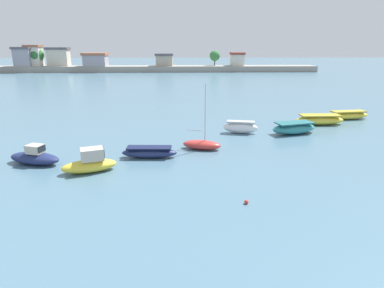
{
  "coord_description": "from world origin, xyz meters",
  "views": [
    {
      "loc": [
        13.14,
        -7.49,
        8.75
      ],
      "look_at": [
        13.96,
        18.61,
        0.64
      ],
      "focal_mm": 30.54,
      "sensor_mm": 36.0,
      "label": 1
    }
  ],
  "objects_px": {
    "moored_boat_4": "(149,152)",
    "moored_boat_8": "(320,120)",
    "mooring_buoy_0": "(246,202)",
    "moored_boat_7": "(294,128)",
    "moored_boat_2": "(35,157)",
    "moored_boat_6": "(241,127)",
    "moored_boat_5": "(202,144)",
    "moored_boat_3": "(90,163)",
    "moored_boat_9": "(348,115)"
  },
  "relations": [
    {
      "from": "moored_boat_4",
      "to": "moored_boat_8",
      "type": "xyz_separation_m",
      "value": [
        17.99,
        10.45,
        0.11
      ]
    },
    {
      "from": "moored_boat_8",
      "to": "mooring_buoy_0",
      "type": "distance_m",
      "value": 21.93
    },
    {
      "from": "moored_boat_7",
      "to": "mooring_buoy_0",
      "type": "xyz_separation_m",
      "value": [
        -7.61,
        -14.77,
        -0.45
      ]
    },
    {
      "from": "moored_boat_2",
      "to": "mooring_buoy_0",
      "type": "relative_size",
      "value": 18.12
    },
    {
      "from": "moored_boat_2",
      "to": "moored_boat_6",
      "type": "relative_size",
      "value": 1.22
    },
    {
      "from": "moored_boat_5",
      "to": "moored_boat_8",
      "type": "xyz_separation_m",
      "value": [
        13.68,
        8.44,
        0.11
      ]
    },
    {
      "from": "moored_boat_8",
      "to": "moored_boat_3",
      "type": "bearing_deg",
      "value": -149.28
    },
    {
      "from": "moored_boat_6",
      "to": "moored_boat_7",
      "type": "xyz_separation_m",
      "value": [
        5.32,
        -0.38,
        -0.03
      ]
    },
    {
      "from": "moored_boat_3",
      "to": "mooring_buoy_0",
      "type": "xyz_separation_m",
      "value": [
        10.13,
        -5.19,
        -0.52
      ]
    },
    {
      "from": "moored_boat_4",
      "to": "moored_boat_9",
      "type": "distance_m",
      "value": 25.95
    },
    {
      "from": "moored_boat_8",
      "to": "moored_boat_6",
      "type": "bearing_deg",
      "value": -161.06
    },
    {
      "from": "moored_boat_2",
      "to": "moored_boat_8",
      "type": "xyz_separation_m",
      "value": [
        26.48,
        11.6,
        0.02
      ]
    },
    {
      "from": "moored_boat_3",
      "to": "moored_boat_7",
      "type": "relative_size",
      "value": 0.81
    },
    {
      "from": "moored_boat_3",
      "to": "moored_boat_6",
      "type": "bearing_deg",
      "value": 19.72
    },
    {
      "from": "moored_boat_3",
      "to": "moored_boat_5",
      "type": "bearing_deg",
      "value": 11.79
    },
    {
      "from": "moored_boat_3",
      "to": "moored_boat_4",
      "type": "distance_m",
      "value": 4.85
    },
    {
      "from": "moored_boat_5",
      "to": "moored_boat_3",
      "type": "bearing_deg",
      "value": -134.03
    },
    {
      "from": "moored_boat_2",
      "to": "moored_boat_3",
      "type": "bearing_deg",
      "value": -3.92
    },
    {
      "from": "moored_boat_7",
      "to": "moored_boat_9",
      "type": "bearing_deg",
      "value": 21.02
    },
    {
      "from": "moored_boat_4",
      "to": "mooring_buoy_0",
      "type": "height_order",
      "value": "moored_boat_4"
    },
    {
      "from": "moored_boat_6",
      "to": "mooring_buoy_0",
      "type": "distance_m",
      "value": 15.33
    },
    {
      "from": "moored_boat_5",
      "to": "moored_boat_9",
      "type": "height_order",
      "value": "moored_boat_5"
    },
    {
      "from": "moored_boat_3",
      "to": "moored_boat_5",
      "type": "height_order",
      "value": "moored_boat_5"
    },
    {
      "from": "moored_boat_2",
      "to": "mooring_buoy_0",
      "type": "distance_m",
      "value": 16.27
    },
    {
      "from": "moored_boat_9",
      "to": "mooring_buoy_0",
      "type": "distance_m",
      "value": 26.57
    },
    {
      "from": "mooring_buoy_0",
      "to": "moored_boat_3",
      "type": "bearing_deg",
      "value": 152.89
    },
    {
      "from": "moored_boat_6",
      "to": "moored_boat_8",
      "type": "distance_m",
      "value": 10.05
    },
    {
      "from": "moored_boat_4",
      "to": "moored_boat_8",
      "type": "height_order",
      "value": "moored_boat_8"
    },
    {
      "from": "moored_boat_9",
      "to": "moored_boat_3",
      "type": "bearing_deg",
      "value": -156.66
    },
    {
      "from": "moored_boat_5",
      "to": "moored_boat_2",
      "type": "bearing_deg",
      "value": -150.94
    },
    {
      "from": "moored_boat_4",
      "to": "moored_boat_7",
      "type": "relative_size",
      "value": 0.88
    },
    {
      "from": "moored_boat_6",
      "to": "moored_boat_7",
      "type": "distance_m",
      "value": 5.34
    },
    {
      "from": "moored_boat_2",
      "to": "moored_boat_8",
      "type": "bearing_deg",
      "value": 40.29
    },
    {
      "from": "moored_boat_5",
      "to": "moored_boat_7",
      "type": "relative_size",
      "value": 1.12
    },
    {
      "from": "moored_boat_5",
      "to": "mooring_buoy_0",
      "type": "height_order",
      "value": "moored_boat_5"
    },
    {
      "from": "moored_boat_5",
      "to": "mooring_buoy_0",
      "type": "xyz_separation_m",
      "value": [
        1.93,
        -10.08,
        -0.31
      ]
    },
    {
      "from": "moored_boat_7",
      "to": "mooring_buoy_0",
      "type": "distance_m",
      "value": 16.62
    },
    {
      "from": "moored_boat_8",
      "to": "moored_boat_2",
      "type": "bearing_deg",
      "value": -156.96
    },
    {
      "from": "moored_boat_8",
      "to": "moored_boat_9",
      "type": "distance_m",
      "value": 5.14
    },
    {
      "from": "moored_boat_6",
      "to": "mooring_buoy_0",
      "type": "bearing_deg",
      "value": -87.07
    },
    {
      "from": "moored_boat_2",
      "to": "mooring_buoy_0",
      "type": "xyz_separation_m",
      "value": [
        14.73,
        -6.91,
        -0.39
      ]
    },
    {
      "from": "moored_boat_4",
      "to": "moored_boat_9",
      "type": "height_order",
      "value": "moored_boat_9"
    },
    {
      "from": "moored_boat_2",
      "to": "moored_boat_5",
      "type": "xyz_separation_m",
      "value": [
        12.8,
        3.17,
        -0.08
      ]
    },
    {
      "from": "moored_boat_9",
      "to": "moored_boat_8",
      "type": "bearing_deg",
      "value": -158.34
    },
    {
      "from": "moored_boat_4",
      "to": "mooring_buoy_0",
      "type": "xyz_separation_m",
      "value": [
        6.24,
        -8.07,
        -0.3
      ]
    },
    {
      "from": "moored_boat_3",
      "to": "moored_boat_4",
      "type": "bearing_deg",
      "value": 17.47
    },
    {
      "from": "moored_boat_5",
      "to": "moored_boat_9",
      "type": "relative_size",
      "value": 1.08
    },
    {
      "from": "moored_boat_2",
      "to": "moored_boat_5",
      "type": "height_order",
      "value": "moored_boat_5"
    },
    {
      "from": "moored_boat_7",
      "to": "moored_boat_8",
      "type": "relative_size",
      "value": 0.93
    },
    {
      "from": "moored_boat_2",
      "to": "moored_boat_4",
      "type": "bearing_deg",
      "value": 24.4
    }
  ]
}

